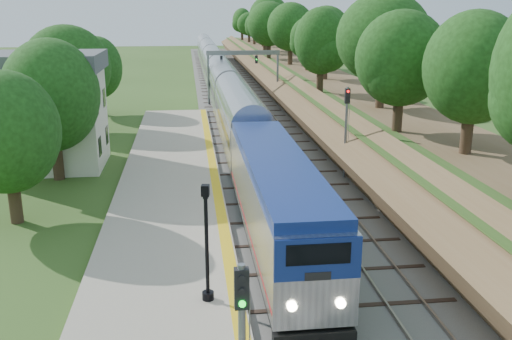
{
  "coord_description": "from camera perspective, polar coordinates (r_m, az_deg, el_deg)",
  "views": [
    {
      "loc": [
        -3.9,
        -10.66,
        11.0
      ],
      "look_at": [
        -0.5,
        17.68,
        2.8
      ],
      "focal_mm": 40.0,
      "sensor_mm": 36.0,
      "label": 1
    }
  ],
  "objects": [
    {
      "name": "trackbed",
      "position": [
        71.75,
        -2.06,
        7.25
      ],
      "size": [
        9.5,
        170.0,
        0.28
      ],
      "color": "#4C4944",
      "rests_on": "ground"
    },
    {
      "name": "train",
      "position": [
        73.03,
        -3.78,
        9.05
      ],
      "size": [
        2.86,
        114.62,
        4.2
      ],
      "color": "black",
      "rests_on": "trackbed"
    },
    {
      "name": "station_building",
      "position": [
        42.46,
        -20.6,
        5.64
      ],
      "size": [
        8.6,
        6.6,
        8.0
      ],
      "color": "beige",
      "rests_on": "ground"
    },
    {
      "name": "embankment",
      "position": [
        72.65,
        4.58,
        8.83
      ],
      "size": [
        10.64,
        170.0,
        11.7
      ],
      "color": "brown",
      "rests_on": "ground"
    },
    {
      "name": "platform",
      "position": [
        28.8,
        -8.98,
        -6.22
      ],
      "size": [
        6.4,
        68.0,
        0.38
      ],
      "primitive_type": "cube",
      "color": "#A09481",
      "rests_on": "ground"
    },
    {
      "name": "trees_behind_platform",
      "position": [
        32.8,
        -19.54,
        3.73
      ],
      "size": [
        7.82,
        53.32,
        7.21
      ],
      "color": "#332316",
      "rests_on": "ground"
    },
    {
      "name": "lamppost_far",
      "position": [
        21.21,
        -4.94,
        -7.96
      ],
      "size": [
        0.45,
        0.45,
        4.52
      ],
      "color": "black",
      "rests_on": "platform"
    },
    {
      "name": "signal_farside",
      "position": [
        37.35,
        9.01,
        4.68
      ],
      "size": [
        0.33,
        0.26,
        5.98
      ],
      "color": "slate",
      "rests_on": "ground"
    },
    {
      "name": "signal_gantry",
      "position": [
        66.25,
        -1.31,
        10.67
      ],
      "size": [
        8.4,
        0.38,
        6.2
      ],
      "color": "slate",
      "rests_on": "ground"
    },
    {
      "name": "yellow_stripe",
      "position": [
        28.74,
        -3.28,
        -5.67
      ],
      "size": [
        0.55,
        68.0,
        0.01
      ],
      "primitive_type": "cube",
      "color": "gold",
      "rests_on": "platform"
    }
  ]
}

